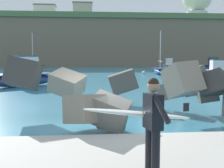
# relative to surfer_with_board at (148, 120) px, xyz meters

# --- Properties ---
(ground_plane) EXTENTS (400.00, 400.00, 0.00)m
(ground_plane) POSITION_rel_surfer_with_board_xyz_m (-0.46, 4.63, -1.28)
(ground_plane) COLOR teal
(breakwater_jetty) EXTENTS (31.74, 7.14, 2.43)m
(breakwater_jetty) POSITION_rel_surfer_with_board_xyz_m (-0.30, 5.21, -0.20)
(breakwater_jetty) COLOR #605B56
(breakwater_jetty) RESTS_ON ground
(surfer_with_board) EXTENTS (2.12, 1.35, 1.78)m
(surfer_with_board) POSITION_rel_surfer_with_board_xyz_m (0.00, 0.00, 0.00)
(surfer_with_board) COLOR black
(surfer_with_board) RESTS_ON walkway_path
(boat_near_left) EXTENTS (4.76, 3.45, 6.15)m
(boat_near_left) POSITION_rel_surfer_with_board_xyz_m (-10.32, 42.31, -0.75)
(boat_near_left) COLOR maroon
(boat_near_left) RESTS_ON ground
(boat_near_centre) EXTENTS (2.52, 4.56, 2.22)m
(boat_near_centre) POSITION_rel_surfer_with_board_xyz_m (13.75, 46.03, -0.60)
(boat_near_centre) COLOR white
(boat_near_centre) RESTS_ON ground
(boat_mid_left) EXTENTS (2.23, 6.30, 5.84)m
(boat_mid_left) POSITION_rel_surfer_with_board_xyz_m (8.69, 32.50, -0.81)
(boat_mid_left) COLOR navy
(boat_mid_left) RESTS_ON ground
(boat_mid_centre) EXTENTS (5.19, 2.25, 2.30)m
(boat_mid_centre) POSITION_rel_surfer_with_board_xyz_m (19.55, 40.89, -0.56)
(boat_mid_centre) COLOR navy
(boat_mid_centre) RESTS_ON ground
(boat_mid_right) EXTENTS (5.65, 4.56, 2.45)m
(boat_mid_right) POSITION_rel_surfer_with_board_xyz_m (-6.26, 17.97, -0.52)
(boat_mid_right) COLOR navy
(boat_mid_right) RESTS_ON ground
(boat_far_centre) EXTENTS (4.85, 1.84, 2.08)m
(boat_far_centre) POSITION_rel_surfer_with_board_xyz_m (12.79, 23.62, -0.59)
(boat_far_centre) COLOR white
(boat_far_centre) RESTS_ON ground
(mooring_buoy_inner) EXTENTS (0.44, 0.44, 0.44)m
(mooring_buoy_inner) POSITION_rel_surfer_with_board_xyz_m (6.38, 32.52, -1.06)
(mooring_buoy_inner) COLOR silver
(mooring_buoy_inner) RESTS_ON ground
(mooring_buoy_outer) EXTENTS (0.44, 0.44, 0.44)m
(mooring_buoy_outer) POSITION_rel_surfer_with_board_xyz_m (5.92, 20.49, -1.06)
(mooring_buoy_outer) COLOR #E54C1E
(mooring_buoy_outer) RESTS_ON ground
(headland_bluff) EXTENTS (75.91, 36.80, 12.10)m
(headland_bluff) POSITION_rel_surfer_with_board_xyz_m (2.48, 76.25, 4.79)
(headland_bluff) COLOR #756651
(headland_bluff) RESTS_ON ground
(station_building_west) EXTENTS (6.36, 4.59, 5.46)m
(station_building_west) POSITION_rel_surfer_with_board_xyz_m (-13.65, 81.82, 13.56)
(station_building_west) COLOR silver
(station_building_west) RESTS_ON headland_bluff
(station_building_central) EXTENTS (5.98, 6.10, 6.46)m
(station_building_central) POSITION_rel_surfer_with_board_xyz_m (-2.56, 83.76, 14.07)
(station_building_central) COLOR #B2ADA3
(station_building_central) RESTS_ON headland_bluff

